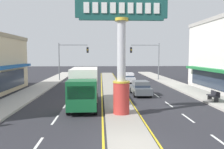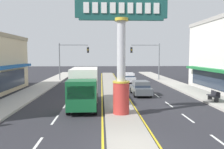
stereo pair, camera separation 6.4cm
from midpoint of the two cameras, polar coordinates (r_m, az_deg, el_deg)
The scene contains 12 objects.
ground_plane at distance 11.21m, azimuth 5.01°, elevation -17.44°, with size 160.00×160.00×0.00m, color #28282D.
median_strip at distance 28.62m, azimuth 0.21°, elevation -3.61°, with size 2.29×52.00×0.14m, color gray.
sidewalk_left at distance 27.73m, azimuth -19.02°, elevation -4.10°, with size 2.95×60.00×0.18m, color #ADA89E.
sidewalk_right at distance 28.65m, azimuth 19.21°, elevation -3.83°, with size 2.95×60.00×0.18m, color #ADA89E.
lane_markings at distance 27.30m, azimuth 0.35°, elevation -4.16°, with size 9.03×52.00×0.01m.
district_sign at distance 16.04m, azimuth 2.41°, elevation 5.01°, with size 6.28×1.19×8.07m.
traffic_light_left_side at distance 38.12m, azimuth -10.17°, elevation 4.70°, with size 4.86×0.46×6.20m.
traffic_light_right_side at distance 38.54m, azimuth 9.05°, elevation 4.72°, with size 4.86×0.46×6.20m.
box_truck_near_right_lane at distance 19.35m, azimuth -6.79°, elevation -2.82°, with size 2.31×6.93×3.12m.
sedan_far_right_lane at distance 35.89m, azimuth 4.10°, elevation -0.77°, with size 1.89×4.33×1.53m.
sedan_near_left_lane at distance 24.80m, azimuth 7.15°, elevation -3.27°, with size 1.87×4.31×1.53m.
street_bench at distance 22.56m, azimuth 23.85°, elevation -4.80°, with size 0.48×1.60×0.88m.
Camera 2 is at (-1.38, -10.29, 4.23)m, focal length 37.15 mm.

